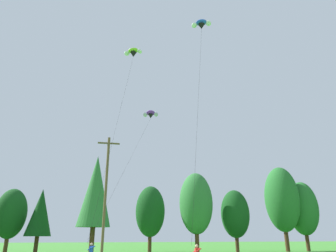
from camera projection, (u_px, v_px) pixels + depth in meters
treeline_tree_d at (11, 214)px, 41.95m from camera, size 4.05×4.05×8.35m
treeline_tree_e at (40, 212)px, 41.64m from camera, size 3.42×3.42×8.27m
treeline_tree_f at (96, 191)px, 41.53m from camera, size 4.37×4.37×12.61m
treeline_tree_g at (150, 211)px, 46.33m from camera, size 4.32×4.32×9.34m
treeline_tree_h at (196, 203)px, 44.84m from camera, size 4.77×4.77×10.98m
treeline_tree_i at (235, 214)px, 46.10m from camera, size 4.16×4.16×8.74m
treeline_tree_j at (282, 199)px, 48.40m from camera, size 5.19×5.19×12.57m
treeline_tree_k at (303, 208)px, 49.05m from camera, size 4.61×4.61×10.40m
utility_pole at (106, 193)px, 30.07m from camera, size 2.20×0.26×11.73m
kite_flyer_near at (91, 252)px, 24.96m from camera, size 0.62×0.65×1.69m
parafoil_kite_high_purple at (151, 115)px, 50.58m from camera, size 8.92×19.82×19.94m
parafoil_kite_mid_blue_white at (201, 25)px, 35.82m from camera, size 4.93×7.88×24.19m
parafoil_kite_far_lime_white at (133, 53)px, 40.89m from camera, size 4.88×8.81×23.97m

